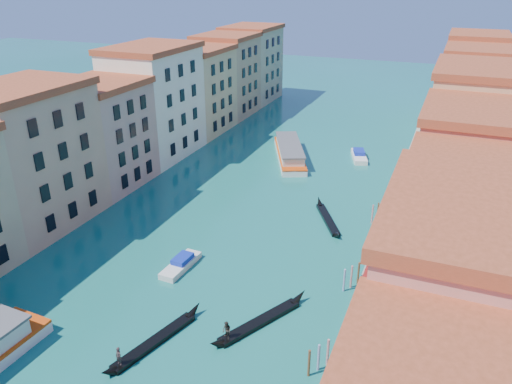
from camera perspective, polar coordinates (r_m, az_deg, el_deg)
left_bank_palazzos at (r=93.52m, az=-13.55°, el=8.66°), size 12.80×128.40×21.00m
right_bank_palazzos at (r=77.42m, az=23.17°, el=4.20°), size 12.80×128.40×21.00m
quay at (r=80.84m, az=16.51°, el=-1.09°), size 4.00×140.00×1.00m
restaurant_awnings at (r=44.23m, az=10.27°, el=-20.10°), size 3.20×44.55×3.12m
mooring_poles_right at (r=50.02m, az=8.04°, el=-16.34°), size 1.44×54.24×3.20m
vaporetto_far at (r=96.92m, az=3.86°, el=4.62°), size 12.12×19.76×2.92m
gondola_fore at (r=51.78m, az=-11.52°, el=-16.23°), size 4.52×12.91×2.62m
gondola_right at (r=52.95m, az=0.24°, el=-14.51°), size 7.12×12.37×2.68m
gondola_far at (r=73.63m, az=8.15°, el=-2.95°), size 6.92×11.52×1.79m
motorboat_mid at (r=62.47m, az=-8.55°, el=-8.11°), size 2.40×6.70×1.37m
motorboat_far at (r=98.86m, az=11.69°, el=4.12°), size 4.60×8.00×1.58m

